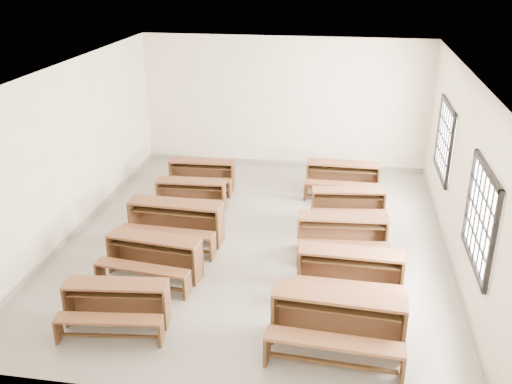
% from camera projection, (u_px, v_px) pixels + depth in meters
% --- Properties ---
extents(room, '(8.50, 8.50, 3.20)m').
position_uv_depth(room, '(261.00, 131.00, 9.83)').
color(room, gray).
rests_on(room, ground).
extents(desk_set_0, '(1.55, 0.93, 0.66)m').
position_uv_depth(desk_set_0, '(116.00, 301.00, 8.14)').
color(desk_set_0, brown).
rests_on(desk_set_0, ground).
extents(desk_set_1, '(1.65, 0.99, 0.70)m').
position_uv_depth(desk_set_1, '(153.00, 254.00, 9.37)').
color(desk_set_1, brown).
rests_on(desk_set_1, ground).
extents(desk_set_2, '(1.77, 0.97, 0.78)m').
position_uv_depth(desk_set_2, '(175.00, 219.00, 10.49)').
color(desk_set_2, brown).
rests_on(desk_set_2, ground).
extents(desk_set_3, '(1.45, 0.81, 0.64)m').
position_uv_depth(desk_set_3, '(191.00, 193.00, 11.85)').
color(desk_set_3, brown).
rests_on(desk_set_3, ground).
extents(desk_set_4, '(1.50, 0.83, 0.66)m').
position_uv_depth(desk_set_4, '(202.00, 172.00, 12.93)').
color(desk_set_4, brown).
rests_on(desk_set_4, ground).
extents(desk_set_5, '(1.83, 1.03, 0.80)m').
position_uv_depth(desk_set_5, '(338.00, 318.00, 7.63)').
color(desk_set_5, brown).
rests_on(desk_set_5, ground).
extents(desk_set_6, '(1.64, 0.88, 0.73)m').
position_uv_depth(desk_set_6, '(350.00, 270.00, 8.88)').
color(desk_set_6, brown).
rests_on(desk_set_6, ground).
extents(desk_set_7, '(1.64, 0.95, 0.71)m').
position_uv_depth(desk_set_7, '(342.00, 232.00, 10.09)').
color(desk_set_7, brown).
rests_on(desk_set_7, ground).
extents(desk_set_8, '(1.52, 0.90, 0.65)m').
position_uv_depth(desk_set_8, '(348.00, 203.00, 11.37)').
color(desk_set_8, brown).
rests_on(desk_set_8, ground).
extents(desk_set_9, '(1.61, 0.85, 0.72)m').
position_uv_depth(desk_set_9, '(343.00, 176.00, 12.62)').
color(desk_set_9, brown).
rests_on(desk_set_9, ground).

